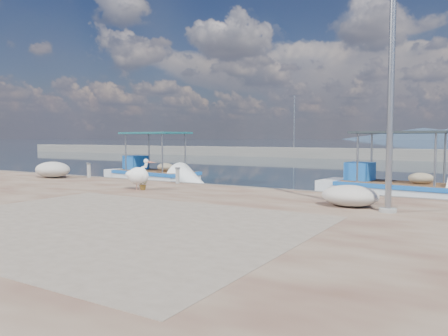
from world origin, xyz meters
TOP-DOWN VIEW (x-y plane):
  - ground at (0.00, 0.00)m, footprint 1400.00×1400.00m
  - quay_patch at (1.00, -3.00)m, footprint 9.00×7.00m
  - breakwater at (-0.00, 40.00)m, footprint 120.00×2.20m
  - boat_left at (-6.96, 8.06)m, footprint 6.82×3.06m
  - boat_right at (5.33, 8.33)m, footprint 6.69×2.85m
  - pelican at (-2.63, 2.08)m, footprint 1.21×0.81m
  - lamp_post at (6.17, 1.83)m, footprint 0.44×0.96m
  - bollard_near at (-2.77, 4.60)m, footprint 0.22×0.22m
  - bollard_far at (-8.11, 4.59)m, footprint 0.24×0.24m
  - potted_plant at (-2.46, 2.13)m, footprint 0.45×0.41m
  - net_pile_d at (5.08, 2.23)m, footprint 1.59×1.20m
  - net_pile_a at (-9.53, 3.63)m, footprint 1.88×1.36m

SIDE VIEW (x-z plane):
  - ground at x=0.00m, z-range 0.00..0.00m
  - boat_right at x=5.33m, z-range -1.32..1.81m
  - boat_left at x=-6.96m, z-range -1.34..1.83m
  - quay_patch at x=1.00m, z-range 0.50..0.51m
  - breakwater at x=0.00m, z-range -3.15..4.35m
  - potted_plant at x=-2.46m, z-range 0.50..0.93m
  - net_pile_d at x=5.08m, z-range 0.50..1.10m
  - bollard_near at x=-2.77m, z-range 0.53..1.20m
  - net_pile_a at x=-9.53m, z-range 0.50..1.27m
  - bollard_far at x=-8.11m, z-range 0.53..1.25m
  - pelican at x=-2.63m, z-range 0.47..1.62m
  - lamp_post at x=6.17m, z-range 0.30..7.30m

